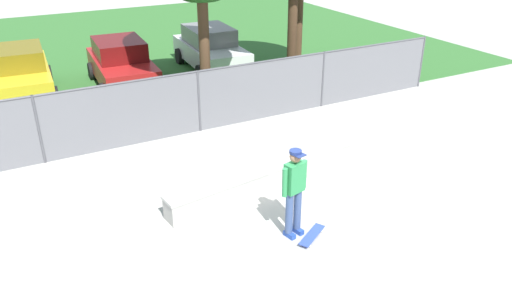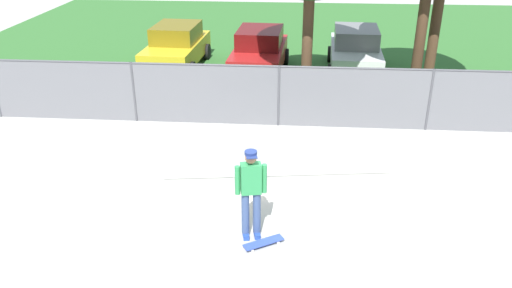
{
  "view_description": "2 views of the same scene",
  "coord_description": "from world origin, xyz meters",
  "px_view_note": "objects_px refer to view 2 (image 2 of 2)",
  "views": [
    {
      "loc": [
        -4.75,
        -7.69,
        5.82
      ],
      "look_at": [
        -0.12,
        1.01,
        1.14
      ],
      "focal_mm": 34.93,
      "sensor_mm": 36.0,
      "label": 1
    },
    {
      "loc": [
        0.43,
        -9.1,
        5.89
      ],
      "look_at": [
        -0.38,
        1.19,
        1.01
      ],
      "focal_mm": 35.89,
      "sensor_mm": 36.0,
      "label": 2
    }
  ],
  "objects_px": {
    "skateboard": "(264,242)",
    "concrete_ledge": "(277,179)",
    "car_red": "(259,51)",
    "car_yellow": "(177,46)",
    "skateboarder": "(251,190)",
    "car_white": "(355,50)"
  },
  "relations": [
    {
      "from": "concrete_ledge",
      "to": "car_yellow",
      "type": "relative_size",
      "value": 1.17
    },
    {
      "from": "skateboard",
      "to": "car_red",
      "type": "relative_size",
      "value": 0.18
    },
    {
      "from": "skateboarder",
      "to": "skateboard",
      "type": "height_order",
      "value": "skateboarder"
    },
    {
      "from": "concrete_ledge",
      "to": "car_white",
      "type": "height_order",
      "value": "car_white"
    },
    {
      "from": "skateboarder",
      "to": "concrete_ledge",
      "type": "bearing_deg",
      "value": 77.23
    },
    {
      "from": "concrete_ledge",
      "to": "car_red",
      "type": "relative_size",
      "value": 1.17
    },
    {
      "from": "skateboarder",
      "to": "car_white",
      "type": "height_order",
      "value": "skateboarder"
    },
    {
      "from": "skateboarder",
      "to": "car_white",
      "type": "relative_size",
      "value": 0.43
    },
    {
      "from": "skateboard",
      "to": "concrete_ledge",
      "type": "bearing_deg",
      "value": 85.81
    },
    {
      "from": "car_yellow",
      "to": "skateboard",
      "type": "bearing_deg",
      "value": -69.96
    },
    {
      "from": "car_yellow",
      "to": "car_red",
      "type": "xyz_separation_m",
      "value": [
        3.27,
        -0.49,
        0.0
      ]
    },
    {
      "from": "car_red",
      "to": "car_white",
      "type": "bearing_deg",
      "value": 6.75
    },
    {
      "from": "skateboarder",
      "to": "skateboard",
      "type": "bearing_deg",
      "value": -48.66
    },
    {
      "from": "skateboarder",
      "to": "car_white",
      "type": "distance_m",
      "value": 11.39
    },
    {
      "from": "skateboarder",
      "to": "car_white",
      "type": "bearing_deg",
      "value": 74.74
    },
    {
      "from": "concrete_ledge",
      "to": "skateboard",
      "type": "relative_size",
      "value": 6.38
    },
    {
      "from": "car_white",
      "to": "car_yellow",
      "type": "bearing_deg",
      "value": 179.48
    },
    {
      "from": "car_red",
      "to": "car_white",
      "type": "distance_m",
      "value": 3.63
    },
    {
      "from": "skateboard",
      "to": "skateboarder",
      "type": "bearing_deg",
      "value": 131.34
    },
    {
      "from": "concrete_ledge",
      "to": "car_yellow",
      "type": "bearing_deg",
      "value": 115.0
    },
    {
      "from": "car_white",
      "to": "car_red",
      "type": "bearing_deg",
      "value": -173.25
    },
    {
      "from": "skateboard",
      "to": "car_white",
      "type": "distance_m",
      "value": 11.64
    }
  ]
}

